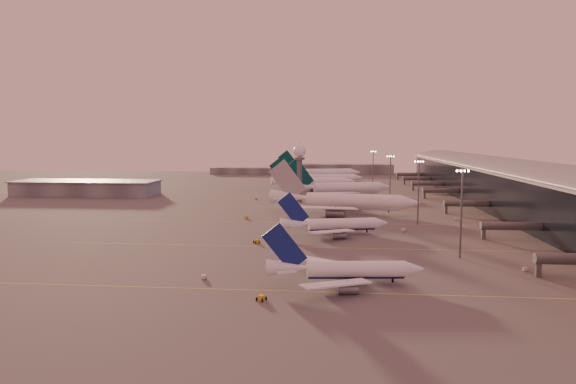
{
  "coord_description": "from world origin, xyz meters",
  "views": [
    {
      "loc": [
        23.8,
        -142.68,
        33.03
      ],
      "look_at": [
        2.72,
        80.7,
        9.3
      ],
      "focal_mm": 32.0,
      "sensor_mm": 36.0,
      "label": 1
    }
  ],
  "objects": [
    {
      "name": "gsv_tug_near",
      "position": [
        8.89,
        -42.25,
        0.56
      ],
      "size": [
        3.76,
        4.43,
        1.09
      ],
      "color": "gold",
      "rests_on": "ground"
    },
    {
      "name": "greentail_a",
      "position": [
        25.97,
        141.73,
        3.92
      ],
      "size": [
        59.39,
        47.28,
        22.17
      ],
      "color": "white",
      "rests_on": "ground"
    },
    {
      "name": "gsv_tug_far",
      "position": [
        9.82,
        97.48,
        0.5
      ],
      "size": [
        3.5,
        3.97,
        0.97
      ],
      "color": "slate",
      "rests_on": "ground"
    },
    {
      "name": "mast_d",
      "position": [
        48.0,
        200.0,
        13.74
      ],
      "size": [
        3.6,
        0.56,
        25.0
      ],
      "color": "#54575B",
      "rests_on": "ground"
    },
    {
      "name": "mast_b",
      "position": [
        55.0,
        55.0,
        13.74
      ],
      "size": [
        3.6,
        0.56,
        25.0
      ],
      "color": "#54575B",
      "rests_on": "ground"
    },
    {
      "name": "mast_c",
      "position": [
        50.0,
        110.0,
        13.74
      ],
      "size": [
        3.6,
        0.56,
        25.0
      ],
      "color": "#54575B",
      "rests_on": "ground"
    },
    {
      "name": "ground",
      "position": [
        0.0,
        0.0,
        0.0
      ],
      "size": [
        700.0,
        700.0,
        0.0
      ],
      "primitive_type": "plane",
      "color": "#4C4A4A",
      "rests_on": "ground"
    },
    {
      "name": "distant_horizon",
      "position": [
        2.62,
        325.14,
        3.89
      ],
      "size": [
        165.0,
        37.5,
        9.0
      ],
      "color": "slate",
      "rests_on": "ground"
    },
    {
      "name": "gsv_tug_mid",
      "position": [
        -0.94,
        14.38,
        0.56
      ],
      "size": [
        4.04,
        4.44,
        1.09
      ],
      "color": "gold",
      "rests_on": "ground"
    },
    {
      "name": "mast_a",
      "position": [
        58.0,
        0.0,
        13.74
      ],
      "size": [
        3.6,
        0.56,
        25.0
      ],
      "color": "#54575B",
      "rests_on": "ground"
    },
    {
      "name": "gsv_catering_a",
      "position": [
        70.99,
        -12.91,
        1.85
      ],
      "size": [
        4.59,
        2.29,
        3.71
      ],
      "color": "silver",
      "rests_on": "ground"
    },
    {
      "name": "gsv_catering_b",
      "position": [
        71.91,
        66.65,
        1.79
      ],
      "size": [
        4.68,
        2.85,
        3.57
      ],
      "color": "silver",
      "rests_on": "ground"
    },
    {
      "name": "greentail_c",
      "position": [
        16.88,
        222.06,
        3.41
      ],
      "size": [
        53.06,
        42.63,
        19.3
      ],
      "color": "white",
      "rests_on": "ground"
    },
    {
      "name": "gsv_truck_d",
      "position": [
        -19.07,
        128.63,
        1.09
      ],
      "size": [
        3.79,
        5.63,
        2.14
      ],
      "color": "silver",
      "rests_on": "ground"
    },
    {
      "name": "radar_tower",
      "position": [
        5.0,
        120.0,
        20.95
      ],
      "size": [
        6.4,
        6.4,
        31.1
      ],
      "color": "#54575B",
      "rests_on": "ground"
    },
    {
      "name": "gsv_truck_b",
      "position": [
        48.21,
        39.02,
        1.25
      ],
      "size": [
        6.44,
        3.76,
        2.45
      ],
      "color": "silver",
      "rests_on": "ground"
    },
    {
      "name": "taxiway_markings",
      "position": [
        30.0,
        56.0,
        0.01
      ],
      "size": [
        180.0,
        185.25,
        0.02
      ],
      "color": "#DBD54D",
      "rests_on": "ground"
    },
    {
      "name": "narrowbody_mid",
      "position": [
        23.4,
        30.68,
        3.04
      ],
      "size": [
        37.78,
        29.81,
        14.99
      ],
      "color": "white",
      "rests_on": "ground"
    },
    {
      "name": "gsv_truck_a",
      "position": [
        -6.49,
        -27.62,
        1.09
      ],
      "size": [
        5.6,
        3.15,
        2.14
      ],
      "color": "silver",
      "rests_on": "ground"
    },
    {
      "name": "hangar",
      "position": [
        -120.0,
        140.0,
        4.32
      ],
      "size": [
        82.0,
        27.0,
        8.5
      ],
      "color": "slate",
      "rests_on": "ground"
    },
    {
      "name": "narrowbody_near",
      "position": [
        25.92,
        -29.12,
        2.89
      ],
      "size": [
        36.47,
        28.98,
        14.26
      ],
      "color": "white",
      "rests_on": "ground"
    },
    {
      "name": "widebody_white",
      "position": [
        26.92,
        80.87,
        4.08
      ],
      "size": [
        66.25,
        52.6,
        23.53
      ],
      "color": "white",
      "rests_on": "ground"
    },
    {
      "name": "greentail_b",
      "position": [
        9.33,
        185.42,
        3.57
      ],
      "size": [
        55.02,
        44.02,
        20.19
      ],
      "color": "white",
      "rests_on": "ground"
    },
    {
      "name": "terminal",
      "position": [
        107.88,
        110.09,
        10.52
      ],
      "size": [
        57.0,
        362.0,
        23.04
      ],
      "color": "black",
      "rests_on": "ground"
    },
    {
      "name": "gsv_truck_c",
      "position": [
        -12.42,
        62.44,
        1.26
      ],
      "size": [
        5.37,
        6.21,
        2.46
      ],
      "color": "gold",
      "rests_on": "ground"
    },
    {
      "name": "greentail_d",
      "position": [
        11.55,
        257.75,
        4.2
      ],
      "size": [
        64.3,
        51.31,
        23.78
      ],
      "color": "white",
      "rests_on": "ground"
    },
    {
      "name": "gsv_tug_hangar",
      "position": [
        55.36,
        147.58,
        0.55
      ],
      "size": [
        4.06,
        2.8,
        1.07
      ],
      "color": "gold",
      "rests_on": "ground"
    }
  ]
}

